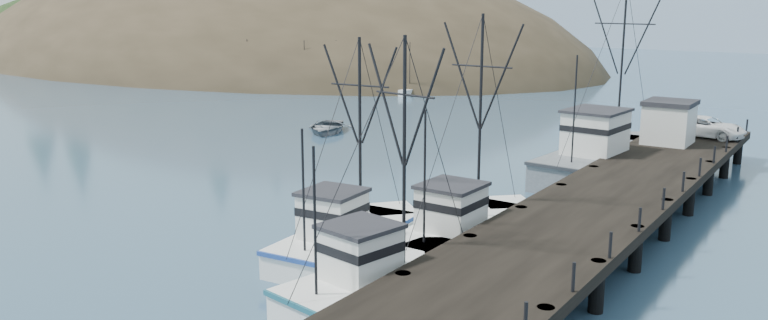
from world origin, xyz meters
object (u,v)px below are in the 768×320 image
motorboat (327,132)px  pier_shed (669,122)px  trawler_near (387,279)px  trawler_mid (350,237)px  trawler_far (467,230)px  work_vessel (607,158)px  pickup_truck (706,127)px  pier (612,198)px

motorboat → pier_shed: bearing=-24.3°
trawler_near → trawler_mid: bearing=141.6°
trawler_mid → pier_shed: 25.62m
trawler_far → pier_shed: bearing=79.1°
trawler_far → work_vessel: size_ratio=0.73×
trawler_far → pier_shed: size_ratio=3.42×
trawler_near → motorboat: 36.50m
trawler_mid → pickup_truck: bearing=71.6°
pickup_truck → trawler_far: bearing=174.7°
trawler_mid → trawler_far: trawler_far is taller
work_vessel → motorboat: work_vessel is taller
trawler_near → pier_shed: trawler_near is taller
work_vessel → motorboat: 25.10m
pier → trawler_far: size_ratio=4.02×
pickup_truck → motorboat: 29.86m
pier_shed → motorboat: (-27.85, -0.36, -3.42)m
trawler_mid → pier: bearing=49.4°
trawler_near → pickup_truck: (5.17, 31.28, 1.88)m
trawler_far → pickup_truck: 24.78m
work_vessel → motorboat: size_ratio=2.58×
trawler_far → pickup_truck: trawler_far is taller
trawler_near → pier_shed: size_ratio=3.22×
work_vessel → pickup_truck: work_vessel is taller
pier → motorboat: pier is taller
pier → work_vessel: 11.84m
pickup_truck → pier: bearing=-174.8°
pier_shed → pickup_truck: size_ratio=0.64×
trawler_mid → motorboat: bearing=130.1°
pier → pickup_truck: 18.04m
trawler_near → pier_shed: 27.94m
work_vessel → pier_shed: (2.93, 3.09, 2.19)m
trawler_mid → trawler_far: (3.80, 3.90, 0.00)m
trawler_far → work_vessel: bearing=86.7°
work_vessel → pickup_truck: (4.54, 6.79, 1.47)m
trawler_far → pier: bearing=52.0°
pier → work_vessel: size_ratio=2.93×
trawler_far → work_vessel: work_vessel is taller
trawler_mid → pickup_truck: (9.33, 27.98, 1.88)m
trawler_near → pickup_truck: 31.76m
pier → motorboat: (-28.69, 13.95, -1.69)m
trawler_mid → work_vessel: bearing=77.3°
pier_shed → work_vessel: bearing=-133.5°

